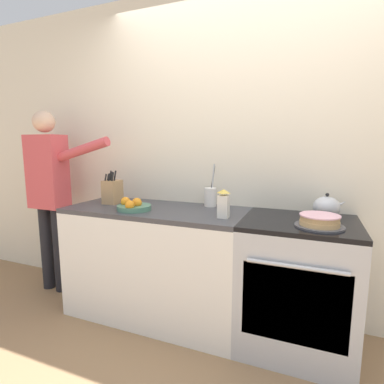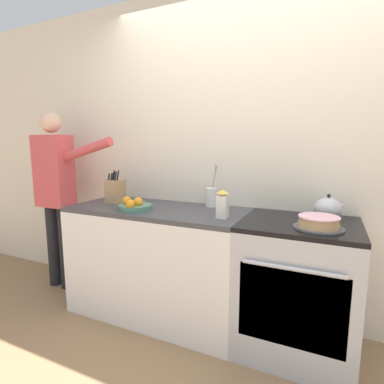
{
  "view_description": "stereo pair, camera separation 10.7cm",
  "coord_description": "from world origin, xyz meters",
  "views": [
    {
      "loc": [
        0.41,
        -1.71,
        1.37
      ],
      "look_at": [
        -0.4,
        0.28,
        1.04
      ],
      "focal_mm": 28.0,
      "sensor_mm": 36.0,
      "label": 1
    },
    {
      "loc": [
        0.51,
        -1.67,
        1.37
      ],
      "look_at": [
        -0.4,
        0.28,
        1.04
      ],
      "focal_mm": 28.0,
      "sensor_mm": 36.0,
      "label": 2
    }
  ],
  "objects": [
    {
      "name": "ground_plane",
      "position": [
        0.0,
        0.0,
        0.0
      ],
      "size": [
        16.0,
        16.0,
        0.0
      ],
      "primitive_type": "plane",
      "color": "#93704C"
    },
    {
      "name": "milk_carton",
      "position": [
        -0.14,
        0.2,
        0.98
      ],
      "size": [
        0.07,
        0.07,
        0.2
      ],
      "color": "white",
      "rests_on": "counter_cabinet"
    },
    {
      "name": "layer_cake",
      "position": [
        0.47,
        0.2,
        0.92
      ],
      "size": [
        0.29,
        0.29,
        0.08
      ],
      "color": "#4C4C51",
      "rests_on": "stove_range"
    },
    {
      "name": "tea_kettle",
      "position": [
        0.51,
        0.46,
        0.96
      ],
      "size": [
        0.21,
        0.17,
        0.17
      ],
      "color": "#B7BABF",
      "rests_on": "stove_range"
    },
    {
      "name": "stove_range",
      "position": [
        0.35,
        0.31,
        0.44
      ],
      "size": [
        0.73,
        0.66,
        0.89
      ],
      "color": "#B7BABF",
      "rests_on": "ground_plane"
    },
    {
      "name": "wall_back",
      "position": [
        0.0,
        0.65,
        1.3
      ],
      "size": [
        8.0,
        0.04,
        2.6
      ],
      "color": "silver",
      "rests_on": "ground_plane"
    },
    {
      "name": "utensil_crock",
      "position": [
        -0.34,
        0.54,
        0.97
      ],
      "size": [
        0.1,
        0.1,
        0.34
      ],
      "color": "silver",
      "rests_on": "counter_cabinet"
    },
    {
      "name": "fruit_bowl",
      "position": [
        -0.84,
        0.18,
        0.92
      ],
      "size": [
        0.26,
        0.26,
        0.1
      ],
      "color": "#4C7F66",
      "rests_on": "counter_cabinet"
    },
    {
      "name": "knife_block",
      "position": [
        -1.15,
        0.35,
        0.99
      ],
      "size": [
        0.12,
        0.14,
        0.28
      ],
      "color": "tan",
      "rests_on": "counter_cabinet"
    },
    {
      "name": "person_baker",
      "position": [
        -1.83,
        0.32,
        1.01
      ],
      "size": [
        0.94,
        0.2,
        1.68
      ],
      "rotation": [
        0.0,
        0.0,
        -0.23
      ],
      "color": "black",
      "rests_on": "ground_plane"
    },
    {
      "name": "counter_cabinet",
      "position": [
        -0.72,
        0.32,
        0.44
      ],
      "size": [
        1.41,
        0.63,
        0.89
      ],
      "color": "white",
      "rests_on": "ground_plane"
    }
  ]
}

